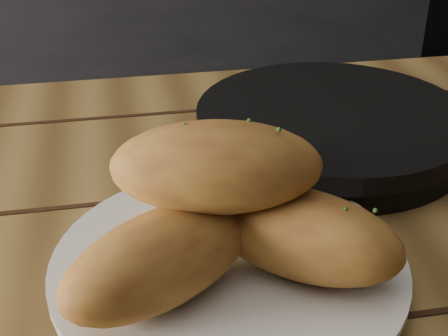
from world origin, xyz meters
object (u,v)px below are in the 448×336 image
Objects in this scene: skillet at (333,127)px; table at (356,317)px; plate at (229,266)px; bread_rolls at (222,211)px.

table is at bearing -99.02° from skillet.
bread_rolls is (-0.01, -0.00, 0.06)m from plate.
table is at bearing 12.83° from bread_rolls.
bread_rolls reaches higher than table.
plate reaches higher than table.
table is 0.21m from bread_rolls.
bread_rolls is 0.27m from skillet.
skillet is at bearing 51.67° from bread_rolls.
plate is at bearing -127.83° from skillet.
skillet is (0.17, 0.21, -0.04)m from bread_rolls.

